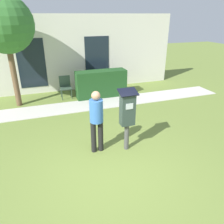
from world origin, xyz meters
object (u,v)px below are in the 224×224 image
Objects in this scene: person_standing at (97,117)px; parking_meter at (127,112)px; outdoor_chair_left at (65,85)px; outdoor_chair_middle at (94,81)px.

parking_meter is at bearing -5.16° from person_standing.
outdoor_chair_middle is at bearing 31.32° from outdoor_chair_left.
outdoor_chair_middle is (1.25, 0.16, 0.00)m from outdoor_chair_left.
outdoor_chair_left is at bearing 99.42° from person_standing.
parking_meter is 4.45m from outdoor_chair_left.
person_standing is 1.76× the size of outdoor_chair_middle.
outdoor_chair_middle is at bearing 83.14° from person_standing.
outdoor_chair_left is (-0.90, 4.33, -0.49)m from parking_meter.
person_standing is 4.20m from outdoor_chair_left.
parking_meter is 4.53m from outdoor_chair_middle.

